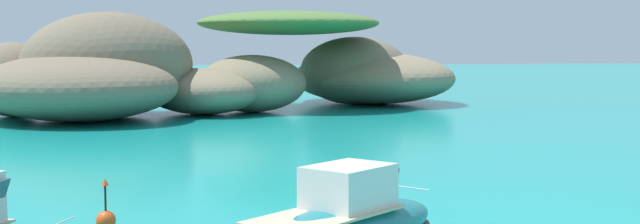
{
  "coord_description": "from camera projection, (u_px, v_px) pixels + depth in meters",
  "views": [
    {
      "loc": [
        -6.98,
        -8.71,
        5.22
      ],
      "look_at": [
        -2.62,
        21.85,
        2.64
      ],
      "focal_mm": 45.56,
      "sensor_mm": 36.0,
      "label": 1
    }
  ],
  "objects": [
    {
      "name": "islet_small",
      "position": [
        86.0,
        75.0,
        56.91
      ],
      "size": [
        19.55,
        19.99,
        7.54
      ],
      "color": "#756651",
      "rests_on": "ground"
    },
    {
      "name": "islet_large",
      "position": [
        326.0,
        70.0,
        68.24
      ],
      "size": [
        30.26,
        25.87,
        7.89
      ],
      "color": "#84755B",
      "rests_on": "ground"
    },
    {
      "name": "channel_buoy",
      "position": [
        106.0,
        219.0,
        22.75
      ],
      "size": [
        0.56,
        0.56,
        1.48
      ],
      "color": "#E54C19",
      "rests_on": "ground"
    }
  ]
}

